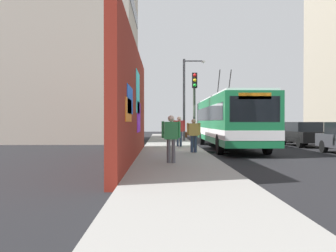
{
  "coord_description": "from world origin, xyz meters",
  "views": [
    {
      "loc": [
        -19.28,
        2.21,
        1.59
      ],
      "look_at": [
        0.65,
        1.83,
        1.36
      ],
      "focal_mm": 39.23,
      "sensor_mm": 36.0,
      "label": 1
    }
  ],
  "objects_px": {
    "parked_car_white": "(276,131)",
    "pedestrian_near_wall": "(171,135)",
    "parked_car_silver": "(257,130)",
    "city_bus": "(229,120)",
    "pedestrian_midblock": "(179,129)",
    "traffic_light": "(194,97)",
    "street_lamp": "(187,94)",
    "parked_car_black": "(303,133)",
    "pedestrian_at_curb": "(193,133)"
  },
  "relations": [
    {
      "from": "parked_car_white",
      "to": "pedestrian_near_wall",
      "type": "bearing_deg",
      "value": 151.61
    },
    {
      "from": "parked_car_black",
      "to": "pedestrian_near_wall",
      "type": "relative_size",
      "value": 2.74
    },
    {
      "from": "parked_car_white",
      "to": "traffic_light",
      "type": "distance_m",
      "value": 11.74
    },
    {
      "from": "city_bus",
      "to": "pedestrian_at_curb",
      "type": "xyz_separation_m",
      "value": [
        -4.35,
        2.48,
        -0.65
      ]
    },
    {
      "from": "parked_car_white",
      "to": "parked_car_silver",
      "type": "bearing_deg",
      "value": -0.0
    },
    {
      "from": "parked_car_white",
      "to": "parked_car_black",
      "type": "bearing_deg",
      "value": -180.0
    },
    {
      "from": "parked_car_silver",
      "to": "pedestrian_midblock",
      "type": "xyz_separation_m",
      "value": [
        -13.5,
        8.15,
        0.36
      ]
    },
    {
      "from": "pedestrian_at_curb",
      "to": "traffic_light",
      "type": "xyz_separation_m",
      "value": [
        3.14,
        -0.33,
        1.9
      ]
    },
    {
      "from": "pedestrian_midblock",
      "to": "traffic_light",
      "type": "relative_size",
      "value": 0.42
    },
    {
      "from": "city_bus",
      "to": "parked_car_white",
      "type": "relative_size",
      "value": 2.7
    },
    {
      "from": "city_bus",
      "to": "pedestrian_near_wall",
      "type": "xyz_separation_m",
      "value": [
        -8.7,
        3.66,
        -0.59
      ]
    },
    {
      "from": "parked_car_black",
      "to": "street_lamp",
      "type": "xyz_separation_m",
      "value": [
        4.33,
        7.25,
        2.91
      ]
    },
    {
      "from": "parked_car_silver",
      "to": "pedestrian_at_curb",
      "type": "xyz_separation_m",
      "value": [
        -17.67,
        7.68,
        0.23
      ]
    },
    {
      "from": "city_bus",
      "to": "pedestrian_near_wall",
      "type": "distance_m",
      "value": 9.45
    },
    {
      "from": "pedestrian_near_wall",
      "to": "street_lamp",
      "type": "relative_size",
      "value": 0.27
    },
    {
      "from": "pedestrian_at_curb",
      "to": "street_lamp",
      "type": "xyz_separation_m",
      "value": [
        10.73,
        -0.43,
        2.68
      ]
    },
    {
      "from": "city_bus",
      "to": "parked_car_white",
      "type": "bearing_deg",
      "value": -34.06
    },
    {
      "from": "pedestrian_midblock",
      "to": "traffic_light",
      "type": "distance_m",
      "value": 2.2
    },
    {
      "from": "pedestrian_near_wall",
      "to": "pedestrian_at_curb",
      "type": "bearing_deg",
      "value": -15.11
    },
    {
      "from": "parked_car_white",
      "to": "pedestrian_near_wall",
      "type": "xyz_separation_m",
      "value": [
        -16.39,
        8.86,
        0.3
      ]
    },
    {
      "from": "city_bus",
      "to": "parked_car_silver",
      "type": "height_order",
      "value": "city_bus"
    },
    {
      "from": "traffic_light",
      "to": "street_lamp",
      "type": "relative_size",
      "value": 0.67
    },
    {
      "from": "pedestrian_midblock",
      "to": "pedestrian_near_wall",
      "type": "bearing_deg",
      "value": 175.25
    },
    {
      "from": "city_bus",
      "to": "parked_car_silver",
      "type": "bearing_deg",
      "value": -21.32
    },
    {
      "from": "city_bus",
      "to": "traffic_light",
      "type": "height_order",
      "value": "city_bus"
    },
    {
      "from": "parked_car_black",
      "to": "pedestrian_near_wall",
      "type": "height_order",
      "value": "pedestrian_near_wall"
    },
    {
      "from": "parked_car_silver",
      "to": "pedestrian_at_curb",
      "type": "relative_size",
      "value": 2.81
    },
    {
      "from": "street_lamp",
      "to": "parked_car_white",
      "type": "bearing_deg",
      "value": -79.81
    },
    {
      "from": "parked_car_silver",
      "to": "pedestrian_near_wall",
      "type": "xyz_separation_m",
      "value": [
        -22.02,
        8.86,
        0.3
      ]
    },
    {
      "from": "pedestrian_midblock",
      "to": "pedestrian_near_wall",
      "type": "relative_size",
      "value": 1.05
    },
    {
      "from": "parked_car_white",
      "to": "street_lamp",
      "type": "xyz_separation_m",
      "value": [
        -1.3,
        7.25,
        2.91
      ]
    },
    {
      "from": "pedestrian_at_curb",
      "to": "parked_car_white",
      "type": "bearing_deg",
      "value": -32.55
    },
    {
      "from": "parked_car_silver",
      "to": "pedestrian_near_wall",
      "type": "bearing_deg",
      "value": 158.09
    },
    {
      "from": "city_bus",
      "to": "pedestrian_midblock",
      "type": "relative_size",
      "value": 6.86
    },
    {
      "from": "parked_car_black",
      "to": "pedestrian_at_curb",
      "type": "distance_m",
      "value": 10.01
    },
    {
      "from": "parked_car_silver",
      "to": "pedestrian_midblock",
      "type": "distance_m",
      "value": 15.77
    },
    {
      "from": "pedestrian_near_wall",
      "to": "parked_car_silver",
      "type": "bearing_deg",
      "value": -21.91
    },
    {
      "from": "traffic_light",
      "to": "street_lamp",
      "type": "distance_m",
      "value": 7.64
    },
    {
      "from": "pedestrian_midblock",
      "to": "pedestrian_near_wall",
      "type": "xyz_separation_m",
      "value": [
        -8.52,
        0.71,
        -0.06
      ]
    },
    {
      "from": "parked_car_white",
      "to": "parked_car_silver",
      "type": "relative_size",
      "value": 1.0
    },
    {
      "from": "pedestrian_near_wall",
      "to": "street_lamp",
      "type": "height_order",
      "value": "street_lamp"
    },
    {
      "from": "pedestrian_at_curb",
      "to": "traffic_light",
      "type": "relative_size",
      "value": 0.38
    },
    {
      "from": "city_bus",
      "to": "pedestrian_midblock",
      "type": "xyz_separation_m",
      "value": [
        -0.17,
        2.95,
        -0.52
      ]
    },
    {
      "from": "pedestrian_at_curb",
      "to": "parked_car_black",
      "type": "bearing_deg",
      "value": -50.18
    },
    {
      "from": "pedestrian_at_curb",
      "to": "parked_car_silver",
      "type": "bearing_deg",
      "value": -23.5
    },
    {
      "from": "parked_car_silver",
      "to": "traffic_light",
      "type": "distance_m",
      "value": 16.42
    },
    {
      "from": "parked_car_silver",
      "to": "traffic_light",
      "type": "relative_size",
      "value": 1.06
    },
    {
      "from": "pedestrian_midblock",
      "to": "street_lamp",
      "type": "bearing_deg",
      "value": -7.77
    },
    {
      "from": "parked_car_white",
      "to": "pedestrian_midblock",
      "type": "height_order",
      "value": "pedestrian_midblock"
    },
    {
      "from": "traffic_light",
      "to": "pedestrian_at_curb",
      "type": "bearing_deg",
      "value": 173.94
    }
  ]
}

